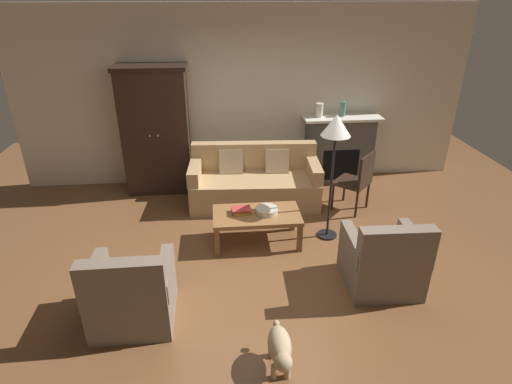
{
  "coord_description": "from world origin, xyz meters",
  "views": [
    {
      "loc": [
        -0.45,
        -4.14,
        2.97
      ],
      "look_at": [
        0.02,
        0.81,
        0.55
      ],
      "focal_mm": 29.39,
      "sensor_mm": 36.0,
      "label": 1
    }
  ],
  "objects": [
    {
      "name": "back_wall",
      "position": [
        0.0,
        2.55,
        1.4
      ],
      "size": [
        7.2,
        0.1,
        2.8
      ],
      "primitive_type": "cube",
      "color": "silver",
      "rests_on": "ground"
    },
    {
      "name": "side_chair_wooden",
      "position": [
        1.53,
        1.18,
        0.51
      ],
      "size": [
        0.62,
        0.62,
        0.9
      ],
      "color": "black",
      "rests_on": "ground"
    },
    {
      "name": "coffee_table",
      "position": [
        -0.01,
        0.46,
        0.37
      ],
      "size": [
        1.1,
        0.6,
        0.42
      ],
      "color": "olive",
      "rests_on": "ground"
    },
    {
      "name": "armchair_near_right",
      "position": [
        1.27,
        -0.56,
        0.32
      ],
      "size": [
        0.8,
        0.79,
        0.88
      ],
      "color": "#756656",
      "rests_on": "ground"
    },
    {
      "name": "ground_plane",
      "position": [
        0.0,
        0.0,
        0.0
      ],
      "size": [
        9.6,
        9.6,
        0.0
      ],
      "primitive_type": "plane",
      "color": "brown"
    },
    {
      "name": "armchair_near_left",
      "position": [
        -1.34,
        -0.86,
        0.32
      ],
      "size": [
        0.78,
        0.77,
        0.88
      ],
      "color": "#756656",
      "rests_on": "ground"
    },
    {
      "name": "dog",
      "position": [
        -0.01,
        -1.58,
        0.25
      ],
      "size": [
        0.21,
        0.57,
        0.39
      ],
      "color": "tan",
      "rests_on": "ground"
    },
    {
      "name": "couch",
      "position": [
        0.07,
        1.6,
        0.32
      ],
      "size": [
        1.96,
        0.96,
        0.86
      ],
      "color": "tan",
      "rests_on": "ground"
    },
    {
      "name": "mantel_vase_cream",
      "position": [
        1.17,
        2.28,
        1.23
      ],
      "size": [
        0.12,
        0.12,
        0.22
      ],
      "primitive_type": "cylinder",
      "color": "beige",
      "rests_on": "fireplace"
    },
    {
      "name": "fireplace",
      "position": [
        1.55,
        2.3,
        0.57
      ],
      "size": [
        1.26,
        0.48,
        1.12
      ],
      "color": "#4C4947",
      "rests_on": "ground"
    },
    {
      "name": "book_stack",
      "position": [
        -0.19,
        0.49,
        0.45
      ],
      "size": [
        0.26,
        0.2,
        0.07
      ],
      "color": "gold",
      "rests_on": "coffee_table"
    },
    {
      "name": "mantel_vase_jade",
      "position": [
        1.55,
        2.28,
        1.24
      ],
      "size": [
        0.09,
        0.09,
        0.23
      ],
      "primitive_type": "cylinder",
      "color": "slate",
      "rests_on": "fireplace"
    },
    {
      "name": "floor_lamp",
      "position": [
        0.94,
        0.52,
        1.43
      ],
      "size": [
        0.36,
        0.36,
        1.65
      ],
      "color": "black",
      "rests_on": "ground"
    },
    {
      "name": "armoire",
      "position": [
        -1.4,
        2.22,
        0.99
      ],
      "size": [
        1.06,
        0.57,
        1.97
      ],
      "color": "black",
      "rests_on": "ground"
    },
    {
      "name": "fruit_bowl",
      "position": [
        0.12,
        0.46,
        0.46
      ],
      "size": [
        0.28,
        0.28,
        0.07
      ],
      "primitive_type": "cylinder",
      "color": "beige",
      "rests_on": "coffee_table"
    }
  ]
}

